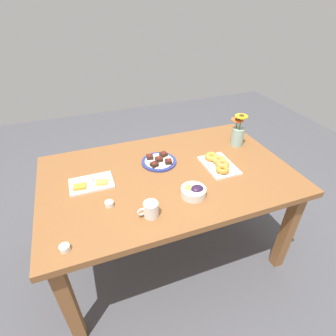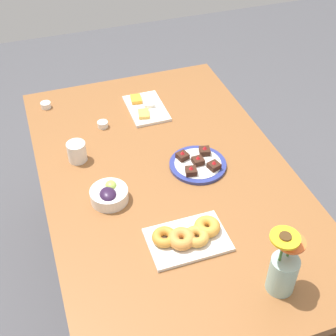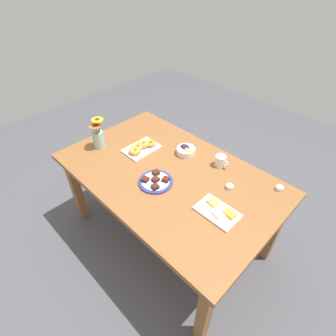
{
  "view_description": "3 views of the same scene",
  "coord_description": "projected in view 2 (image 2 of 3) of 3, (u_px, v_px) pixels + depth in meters",
  "views": [
    {
      "loc": [
        0.48,
        1.29,
        1.73
      ],
      "look_at": [
        0.0,
        0.0,
        0.78
      ],
      "focal_mm": 28.0,
      "sensor_mm": 36.0,
      "label": 1
    },
    {
      "loc": [
        -1.33,
        0.45,
        2.02
      ],
      "look_at": [
        0.0,
        0.0,
        0.78
      ],
      "focal_mm": 50.0,
      "sensor_mm": 36.0,
      "label": 2
    },
    {
      "loc": [
        1.01,
        -1.01,
        1.99
      ],
      "look_at": [
        0.0,
        0.0,
        0.78
      ],
      "focal_mm": 28.0,
      "sensor_mm": 36.0,
      "label": 3
    }
  ],
  "objects": [
    {
      "name": "cheese_platter",
      "position": [
        145.0,
        108.0,
        2.25
      ],
      "size": [
        0.26,
        0.17,
        0.03
      ],
      "color": "white",
      "rests_on": "dining_table"
    },
    {
      "name": "dining_table",
      "position": [
        168.0,
        190.0,
        1.96
      ],
      "size": [
        1.6,
        1.0,
        0.74
      ],
      "color": "brown",
      "rests_on": "ground_plane"
    },
    {
      "name": "jam_cup_honey",
      "position": [
        46.0,
        105.0,
        2.26
      ],
      "size": [
        0.05,
        0.05,
        0.03
      ],
      "color": "white",
      "rests_on": "dining_table"
    },
    {
      "name": "grape_bowl",
      "position": [
        109.0,
        195.0,
        1.78
      ],
      "size": [
        0.15,
        0.15,
        0.07
      ],
      "color": "white",
      "rests_on": "dining_table"
    },
    {
      "name": "ground_plane",
      "position": [
        168.0,
        282.0,
        2.39
      ],
      "size": [
        6.0,
        6.0,
        0.0
      ],
      "primitive_type": "plane",
      "color": "#4C4C51"
    },
    {
      "name": "flower_vase",
      "position": [
        283.0,
        270.0,
        1.45
      ],
      "size": [
        0.11,
        0.12,
        0.25
      ],
      "color": "#99C1B7",
      "rests_on": "dining_table"
    },
    {
      "name": "dessert_plate",
      "position": [
        198.0,
        164.0,
        1.94
      ],
      "size": [
        0.24,
        0.24,
        0.05
      ],
      "color": "navy",
      "rests_on": "dining_table"
    },
    {
      "name": "jam_cup_berry",
      "position": [
        103.0,
        124.0,
        2.14
      ],
      "size": [
        0.05,
        0.05,
        0.03
      ],
      "color": "white",
      "rests_on": "dining_table"
    },
    {
      "name": "coffee_mug",
      "position": [
        77.0,
        151.0,
        1.95
      ],
      "size": [
        0.11,
        0.08,
        0.09
      ],
      "color": "white",
      "rests_on": "dining_table"
    },
    {
      "name": "croissant_platter",
      "position": [
        188.0,
        236.0,
        1.63
      ],
      "size": [
        0.19,
        0.28,
        0.05
      ],
      "color": "white",
      "rests_on": "dining_table"
    }
  ]
}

